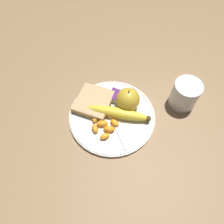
# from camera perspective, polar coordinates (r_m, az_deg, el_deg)

# --- Properties ---
(ground_plane) EXTENTS (3.00, 3.00, 0.00)m
(ground_plane) POSITION_cam_1_polar(r_m,az_deg,el_deg) (0.68, 0.00, -1.37)
(ground_plane) COLOR olive
(plate) EXTENTS (0.26, 0.26, 0.01)m
(plate) POSITION_cam_1_polar(r_m,az_deg,el_deg) (0.67, 0.00, -1.04)
(plate) COLOR silver
(plate) RESTS_ON ground_plane
(juice_glass) EXTENTS (0.08, 0.08, 0.09)m
(juice_glass) POSITION_cam_1_polar(r_m,az_deg,el_deg) (0.71, 18.44, 4.27)
(juice_glass) COLOR silver
(juice_glass) RESTS_ON ground_plane
(apple) EXTENTS (0.07, 0.07, 0.08)m
(apple) POSITION_cam_1_polar(r_m,az_deg,el_deg) (0.66, 4.20, 3.28)
(apple) COLOR gold
(apple) RESTS_ON plate
(banana) EXTENTS (0.08, 0.20, 0.03)m
(banana) POSITION_cam_1_polar(r_m,az_deg,el_deg) (0.65, 1.68, -0.31)
(banana) COLOR yellow
(banana) RESTS_ON plate
(bread_slice) EXTENTS (0.12, 0.12, 0.02)m
(bread_slice) POSITION_cam_1_polar(r_m,az_deg,el_deg) (0.68, -4.77, 2.72)
(bread_slice) COLOR olive
(bread_slice) RESTS_ON plate
(fork) EXTENTS (0.15, 0.16, 0.00)m
(fork) POSITION_cam_1_polar(r_m,az_deg,el_deg) (0.66, -0.05, -1.14)
(fork) COLOR silver
(fork) RESTS_ON plate
(jam_packet) EXTENTS (0.04, 0.03, 0.02)m
(jam_packet) POSITION_cam_1_polar(r_m,az_deg,el_deg) (0.69, 0.82, 4.25)
(jam_packet) COLOR white
(jam_packet) RESTS_ON plate
(orange_segment_0) EXTENTS (0.03, 0.04, 0.02)m
(orange_segment_0) POSITION_cam_1_polar(r_m,az_deg,el_deg) (0.64, -0.76, -4.44)
(orange_segment_0) COLOR orange
(orange_segment_0) RESTS_ON plate
(orange_segment_1) EXTENTS (0.03, 0.03, 0.02)m
(orange_segment_1) POSITION_cam_1_polar(r_m,az_deg,el_deg) (0.65, 0.71, -2.85)
(orange_segment_1) COLOR orange
(orange_segment_1) RESTS_ON plate
(orange_segment_2) EXTENTS (0.03, 0.04, 0.02)m
(orange_segment_2) POSITION_cam_1_polar(r_m,az_deg,el_deg) (0.64, -2.58, -3.01)
(orange_segment_2) COLOR orange
(orange_segment_2) RESTS_ON plate
(orange_segment_3) EXTENTS (0.03, 0.03, 0.02)m
(orange_segment_3) POSITION_cam_1_polar(r_m,az_deg,el_deg) (0.63, -1.91, -6.38)
(orange_segment_3) COLOR orange
(orange_segment_3) RESTS_ON plate
(orange_segment_4) EXTENTS (0.03, 0.03, 0.02)m
(orange_segment_4) POSITION_cam_1_polar(r_m,az_deg,el_deg) (0.64, -4.47, -4.33)
(orange_segment_4) COLOR orange
(orange_segment_4) RESTS_ON plate
(orange_segment_5) EXTENTS (0.03, 0.02, 0.01)m
(orange_segment_5) POSITION_cam_1_polar(r_m,az_deg,el_deg) (0.65, -4.36, -1.77)
(orange_segment_5) COLOR orange
(orange_segment_5) RESTS_ON plate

